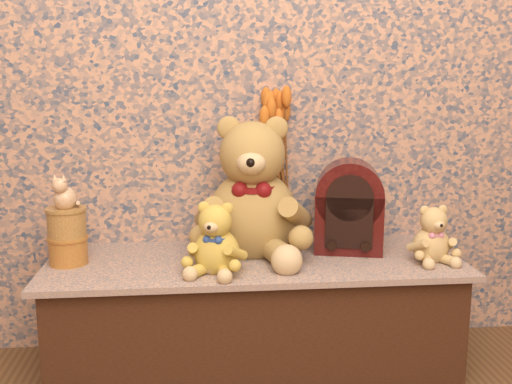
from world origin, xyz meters
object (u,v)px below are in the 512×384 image
teddy_medium (216,234)px  ceramic_vase (278,218)px  cat_figurine (65,191)px  cathedral_radio (349,206)px  biscuit_tin_lower (68,250)px  teddy_large (253,181)px  teddy_small (432,231)px

teddy_medium → ceramic_vase: 0.40m
teddy_medium → cat_figurine: (-0.48, 0.13, 0.12)m
cathedral_radio → ceramic_vase: (-0.24, 0.13, -0.07)m
cathedral_radio → cat_figurine: size_ratio=2.72×
cathedral_radio → cat_figurine: bearing=-162.7°
biscuit_tin_lower → cathedral_radio: bearing=3.8°
teddy_large → biscuit_tin_lower: teddy_large is taller
teddy_medium → ceramic_vase: (0.24, 0.32, -0.03)m
teddy_small → teddy_medium: bearing=178.8°
biscuit_tin_lower → cat_figurine: bearing=0.0°
teddy_small → biscuit_tin_lower: teddy_small is taller
teddy_large → cat_figurine: size_ratio=4.31×
teddy_medium → cathedral_radio: (0.47, 0.19, 0.04)m
teddy_large → cathedral_radio: size_ratio=1.59×
ceramic_vase → biscuit_tin_lower: (-0.72, -0.19, -0.05)m
teddy_small → ceramic_vase: size_ratio=1.10×
ceramic_vase → cat_figurine: (-0.72, -0.19, 0.15)m
cathedral_radio → teddy_medium: bearing=-144.6°
teddy_medium → teddy_large: bearing=73.6°
biscuit_tin_lower → ceramic_vase: bearing=14.7°
teddy_small → ceramic_vase: teddy_small is taller
teddy_large → cathedral_radio: bearing=8.5°
teddy_small → cathedral_radio: size_ratio=0.63×
cathedral_radio → biscuit_tin_lower: cathedral_radio is taller
teddy_large → ceramic_vase: (0.10, 0.13, -0.16)m
teddy_large → cathedral_radio: teddy_large is taller
teddy_large → cat_figurine: teddy_large is taller
cat_figurine → teddy_large: bearing=22.9°
teddy_large → cat_figurine: 0.62m
teddy_large → ceramic_vase: teddy_large is taller
teddy_medium → teddy_small: teddy_medium is taller
teddy_medium → cathedral_radio: size_ratio=0.75×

